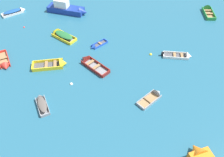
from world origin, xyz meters
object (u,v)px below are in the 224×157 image
rowboat_yellow_back_row_left (60,34)px  rowboat_yellow_far_left (57,64)px  rowboat_maroon_outer_right (89,62)px  mooring_buoy_midfield (24,27)px  mooring_buoy_outer_edge (71,84)px  motor_launch_deep_blue_near_left (68,9)px  rowboat_white_foreground_center (183,56)px  rowboat_white_distant_center (16,11)px  mooring_buoy_trailing (151,55)px  rowboat_grey_center (41,102)px  rowboat_blue_midfield_left (96,46)px  rowboat_grey_far_right (155,95)px  rowboat_green_back_row_center (207,10)px  rowboat_red_back_row_right (5,64)px

rowboat_yellow_back_row_left → rowboat_yellow_far_left: bearing=-89.2°
rowboat_maroon_outer_right → mooring_buoy_midfield: bearing=138.4°
rowboat_yellow_back_row_left → mooring_buoy_outer_edge: rowboat_yellow_back_row_left is taller
motor_launch_deep_blue_near_left → mooring_buoy_outer_edge: (1.41, -16.80, -0.71)m
rowboat_white_foreground_center → rowboat_white_distant_center: bearing=152.4°
rowboat_yellow_back_row_left → mooring_buoy_midfield: rowboat_yellow_back_row_left is taller
mooring_buoy_trailing → rowboat_grey_center: bearing=-150.5°
rowboat_blue_midfield_left → rowboat_grey_far_right: size_ratio=0.81×
rowboat_grey_far_right → mooring_buoy_midfield: rowboat_grey_far_right is taller
mooring_buoy_midfield → rowboat_white_distant_center: bearing=114.9°
rowboat_yellow_back_row_left → rowboat_white_foreground_center: bearing=-19.0°
rowboat_yellow_far_left → rowboat_green_back_row_center: 27.12m
rowboat_green_back_row_center → mooring_buoy_outer_edge: bearing=-144.8°
rowboat_yellow_back_row_left → mooring_buoy_trailing: size_ratio=10.64×
mooring_buoy_outer_edge → rowboat_red_back_row_right: bearing=155.8°
rowboat_white_distant_center → rowboat_blue_midfield_left: bearing=-37.4°
motor_launch_deep_blue_near_left → rowboat_grey_far_right: size_ratio=2.11×
motor_launch_deep_blue_near_left → rowboat_grey_far_right: (11.10, -19.31, -0.56)m
mooring_buoy_outer_edge → rowboat_white_distant_center: bearing=120.7°
rowboat_white_foreground_center → mooring_buoy_trailing: bearing=169.7°
rowboat_blue_midfield_left → rowboat_yellow_far_left: rowboat_yellow_far_left is taller
rowboat_yellow_back_row_left → motor_launch_deep_blue_near_left: (0.72, 6.85, 0.37)m
rowboat_yellow_far_left → mooring_buoy_trailing: (12.60, 1.46, -0.24)m
rowboat_yellow_far_left → motor_launch_deep_blue_near_left: bearing=87.3°
rowboat_yellow_back_row_left → mooring_buoy_outer_edge: size_ratio=11.12×
rowboat_grey_center → mooring_buoy_midfield: bearing=107.8°
rowboat_yellow_far_left → mooring_buoy_outer_edge: rowboat_yellow_far_left is taller
rowboat_red_back_row_right → mooring_buoy_midfield: (0.74, 8.72, -0.17)m
rowboat_yellow_far_left → mooring_buoy_midfield: 11.07m
rowboat_yellow_back_row_left → rowboat_white_distant_center: bearing=138.0°
rowboat_yellow_back_row_left → rowboat_green_back_row_center: bearing=13.1°
rowboat_blue_midfield_left → motor_launch_deep_blue_near_left: size_ratio=0.38×
rowboat_blue_midfield_left → mooring_buoy_midfield: (-11.15, 5.63, -0.14)m
rowboat_grey_far_right → rowboat_grey_center: bearing=-178.5°
rowboat_grey_center → mooring_buoy_midfield: (-4.98, 15.53, -0.29)m
motor_launch_deep_blue_near_left → rowboat_green_back_row_center: bearing=-2.9°
rowboat_maroon_outer_right → mooring_buoy_trailing: (8.42, 1.28, -0.21)m
rowboat_white_foreground_center → rowboat_yellow_back_row_left: rowboat_yellow_back_row_left is taller
rowboat_blue_midfield_left → rowboat_grey_far_right: (6.64, -9.57, 0.01)m
rowboat_grey_center → mooring_buoy_outer_edge: rowboat_grey_center is taller
rowboat_white_foreground_center → mooring_buoy_trailing: rowboat_white_foreground_center is taller
rowboat_white_distant_center → rowboat_red_back_row_right: bearing=-84.1°
rowboat_blue_midfield_left → rowboat_white_distant_center: bearing=142.6°
rowboat_blue_midfield_left → mooring_buoy_outer_edge: bearing=-113.4°
rowboat_yellow_back_row_left → rowboat_yellow_far_left: (0.09, -6.52, -0.10)m
rowboat_grey_center → rowboat_yellow_far_left: rowboat_yellow_far_left is taller
rowboat_white_distant_center → rowboat_grey_far_right: 27.99m
rowboat_red_back_row_right → rowboat_white_distant_center: rowboat_red_back_row_right is taller
motor_launch_deep_blue_near_left → rowboat_white_distant_center: size_ratio=1.77×
rowboat_yellow_back_row_left → rowboat_white_distant_center: size_ratio=1.06×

